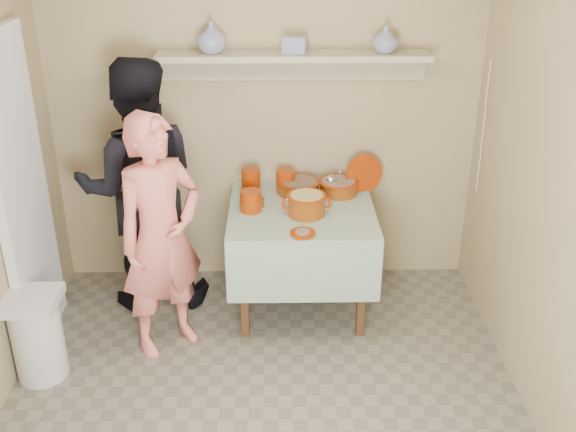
{
  "coord_description": "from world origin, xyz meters",
  "views": [
    {
      "loc": [
        0.09,
        -2.81,
        2.65
      ],
      "look_at": [
        0.15,
        0.75,
        0.95
      ],
      "focal_mm": 42.0,
      "sensor_mm": 36.0,
      "label": 1
    }
  ],
  "objects_px": {
    "person_cook": "(161,237)",
    "person_helper": "(140,187)",
    "trash_bin": "(37,335)",
    "serving_table": "(301,223)",
    "cazuela_rice": "(306,203)"
  },
  "relations": [
    {
      "from": "person_cook",
      "to": "person_helper",
      "type": "distance_m",
      "value": 0.59
    },
    {
      "from": "person_helper",
      "to": "trash_bin",
      "type": "distance_m",
      "value": 1.16
    },
    {
      "from": "serving_table",
      "to": "cazuela_rice",
      "type": "relative_size",
      "value": 2.95
    },
    {
      "from": "person_cook",
      "to": "cazuela_rice",
      "type": "bearing_deg",
      "value": -18.72
    },
    {
      "from": "serving_table",
      "to": "cazuela_rice",
      "type": "height_order",
      "value": "cazuela_rice"
    },
    {
      "from": "serving_table",
      "to": "cazuela_rice",
      "type": "distance_m",
      "value": 0.24
    },
    {
      "from": "person_cook",
      "to": "cazuela_rice",
      "type": "height_order",
      "value": "person_cook"
    },
    {
      "from": "person_helper",
      "to": "person_cook",
      "type": "bearing_deg",
      "value": 102.09
    },
    {
      "from": "person_helper",
      "to": "serving_table",
      "type": "height_order",
      "value": "person_helper"
    },
    {
      "from": "person_helper",
      "to": "serving_table",
      "type": "bearing_deg",
      "value": 165.63
    },
    {
      "from": "serving_table",
      "to": "trash_bin",
      "type": "bearing_deg",
      "value": -154.5
    },
    {
      "from": "person_cook",
      "to": "trash_bin",
      "type": "height_order",
      "value": "person_cook"
    },
    {
      "from": "person_helper",
      "to": "cazuela_rice",
      "type": "height_order",
      "value": "person_helper"
    },
    {
      "from": "cazuela_rice",
      "to": "trash_bin",
      "type": "distance_m",
      "value": 1.84
    },
    {
      "from": "person_cook",
      "to": "cazuela_rice",
      "type": "distance_m",
      "value": 0.96
    }
  ]
}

